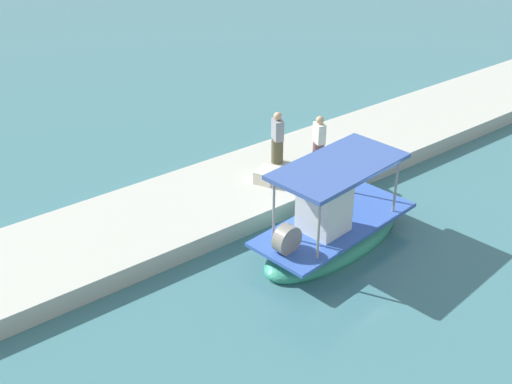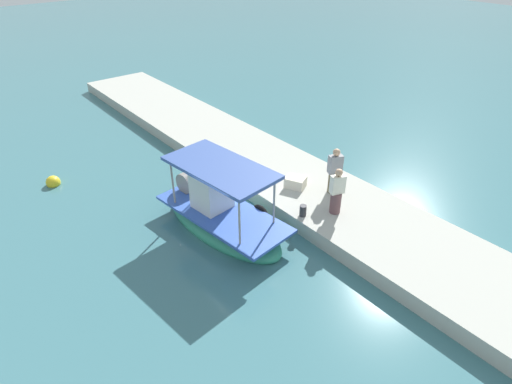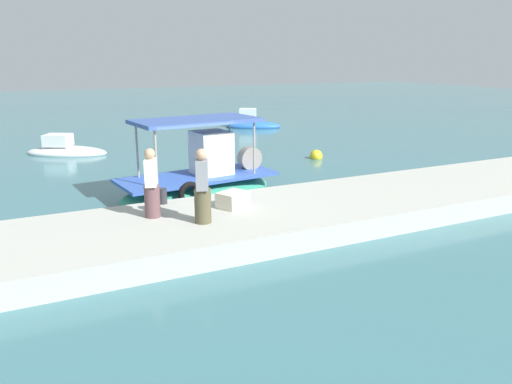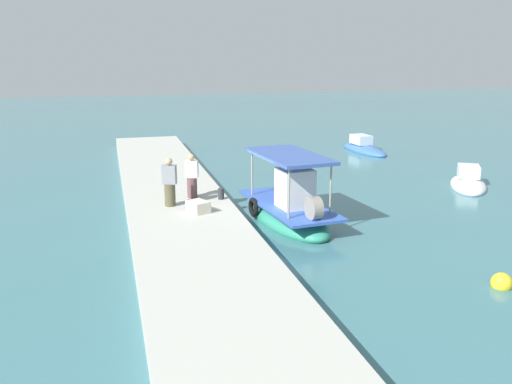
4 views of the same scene
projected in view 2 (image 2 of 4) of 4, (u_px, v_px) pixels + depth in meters
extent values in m
plane|color=#3E727A|center=(233.00, 230.00, 14.96)|extent=(120.00, 120.00, 0.00)
cube|color=#B5B5AA|center=(306.00, 190.00, 16.73)|extent=(36.00, 3.90, 0.57)
ellipsoid|color=teal|center=(223.00, 226.00, 14.98)|extent=(5.44, 2.63, 0.97)
cube|color=#375DB9|center=(223.00, 213.00, 14.69)|extent=(5.23, 2.61, 0.10)
cube|color=white|center=(212.00, 191.00, 14.63)|extent=(1.22, 1.25, 1.49)
cylinder|color=gray|center=(173.00, 183.00, 14.76)|extent=(0.07, 0.07, 1.80)
cylinder|color=gray|center=(207.00, 168.00, 15.71)|extent=(0.07, 0.07, 1.80)
cylinder|color=gray|center=(239.00, 223.00, 12.77)|extent=(0.07, 0.07, 1.80)
cylinder|color=gray|center=(274.00, 202.00, 13.72)|extent=(0.07, 0.07, 1.80)
cube|color=#3B57A2|center=(220.00, 167.00, 13.73)|extent=(4.05, 2.38, 0.12)
torus|color=black|center=(260.00, 214.00, 14.98)|extent=(0.76, 0.26, 0.74)
cylinder|color=gray|center=(186.00, 183.00, 15.66)|extent=(0.83, 0.44, 0.80)
cylinder|color=brown|center=(333.00, 182.00, 15.87)|extent=(0.52, 0.52, 0.84)
cube|color=gray|center=(335.00, 164.00, 15.47)|extent=(0.45, 0.58, 0.69)
sphere|color=tan|center=(337.00, 152.00, 15.21)|extent=(0.27, 0.27, 0.27)
cylinder|color=brown|center=(335.00, 202.00, 14.73)|extent=(0.49, 0.49, 0.80)
cube|color=silver|center=(338.00, 184.00, 14.34)|extent=(0.42, 0.55, 0.66)
sphere|color=tan|center=(339.00, 173.00, 14.09)|extent=(0.26, 0.26, 0.26)
cylinder|color=#2D2D33|center=(303.00, 211.00, 14.63)|extent=(0.24, 0.24, 0.42)
cube|color=beige|center=(295.00, 182.00, 16.28)|extent=(0.92, 0.85, 0.41)
sphere|color=yellow|center=(53.00, 182.00, 17.55)|extent=(0.57, 0.57, 0.57)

